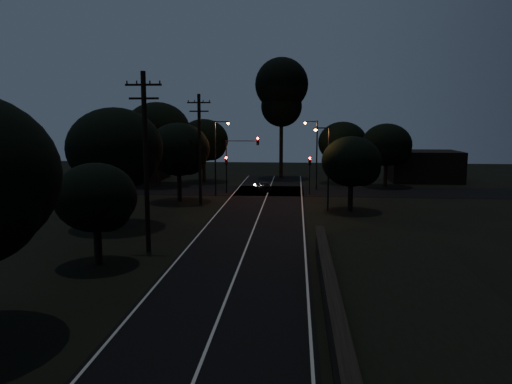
{
  "coord_description": "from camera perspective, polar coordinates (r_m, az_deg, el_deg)",
  "views": [
    {
      "loc": [
        3.14,
        -14.62,
        8.18
      ],
      "look_at": [
        0.0,
        24.0,
        2.5
      ],
      "focal_mm": 35.0,
      "sensor_mm": 36.0,
      "label": 1
    }
  ],
  "objects": [
    {
      "name": "tall_pine",
      "position": [
        69.75,
        2.94,
        11.4
      ],
      "size": [
        7.27,
        7.27,
        16.52
      ],
      "color": "black",
      "rests_on": "ground"
    },
    {
      "name": "car",
      "position": [
        57.18,
        0.84,
        0.66
      ],
      "size": [
        2.33,
        3.44,
        1.09
      ],
      "primitive_type": "imported",
      "rotation": [
        0.0,
        0.0,
        3.5
      ],
      "color": "black",
      "rests_on": "ground"
    },
    {
      "name": "utility_pole_far",
      "position": [
        47.58,
        -6.46,
        5.04
      ],
      "size": [
        2.2,
        0.3,
        10.5
      ],
      "color": "black",
      "rests_on": "ground"
    },
    {
      "name": "ground",
      "position": [
        17.04,
        -6.99,
        -20.41
      ],
      "size": [
        160.0,
        160.0,
        0.0
      ],
      "primitive_type": "plane",
      "color": "black"
    },
    {
      "name": "road_surface",
      "position": [
        46.57,
        0.71,
        -1.76
      ],
      "size": [
        60.0,
        70.0,
        0.03
      ],
      "color": "black",
      "rests_on": "ground"
    },
    {
      "name": "signal_left",
      "position": [
        55.41,
        -3.41,
        2.79
      ],
      "size": [
        0.28,
        0.35,
        4.1
      ],
      "color": "black",
      "rests_on": "ground"
    },
    {
      "name": "streetlight_b",
      "position": [
        58.77,
        6.78,
        4.82
      ],
      "size": [
        1.66,
        0.26,
        8.0
      ],
      "color": "black",
      "rests_on": "ground"
    },
    {
      "name": "tree_far_w",
      "position": [
        62.78,
        -11.01,
        6.8
      ],
      "size": [
        8.04,
        8.04,
        10.25
      ],
      "color": "black",
      "rests_on": "ground"
    },
    {
      "name": "streetlight_a",
      "position": [
        53.41,
        -4.48,
        4.51
      ],
      "size": [
        1.66,
        0.26,
        8.0
      ],
      "color": "black",
      "rests_on": "ground"
    },
    {
      "name": "retaining_wall",
      "position": [
        19.72,
        18.37,
        -14.66
      ],
      "size": [
        6.93,
        26.0,
        1.6
      ],
      "color": "black",
      "rests_on": "ground"
    },
    {
      "name": "signal_right",
      "position": [
        54.89,
        6.16,
        2.7
      ],
      "size": [
        0.28,
        0.35,
        4.1
      ],
      "color": "black",
      "rests_on": "ground"
    },
    {
      "name": "signal_mast",
      "position": [
        55.08,
        -1.68,
        4.34
      ],
      "size": [
        3.7,
        0.35,
        6.25
      ],
      "color": "black",
      "rests_on": "ground"
    },
    {
      "name": "tree_right_a",
      "position": [
        44.96,
        11.09,
        3.29
      ],
      "size": [
        5.27,
        5.27,
        6.7
      ],
      "color": "black",
      "rests_on": "ground"
    },
    {
      "name": "tree_left_c",
      "position": [
        38.92,
        -15.53,
        4.61
      ],
      "size": [
        7.17,
        7.17,
        9.06
      ],
      "color": "black",
      "rests_on": "ground"
    },
    {
      "name": "building_right",
      "position": [
        69.96,
        18.59,
        2.84
      ],
      "size": [
        9.0,
        7.0,
        4.0
      ],
      "primitive_type": "cube",
      "color": "black",
      "rests_on": "ground"
    },
    {
      "name": "tree_far_e",
      "position": [
        62.57,
        14.89,
        5.12
      ],
      "size": [
        6.04,
        6.04,
        7.66
      ],
      "color": "black",
      "rests_on": "ground"
    },
    {
      "name": "building_left",
      "position": [
        70.77,
        -14.48,
        3.23
      ],
      "size": [
        10.0,
        8.0,
        4.4
      ],
      "primitive_type": "cube",
      "color": "black",
      "rests_on": "ground"
    },
    {
      "name": "tree_far_ne",
      "position": [
        64.85,
        10.07,
        5.48
      ],
      "size": [
        6.22,
        6.22,
        7.86
      ],
      "color": "black",
      "rests_on": "ground"
    },
    {
      "name": "tree_far_nw",
      "position": [
        65.64,
        -5.84,
        5.79
      ],
      "size": [
        6.47,
        6.47,
        8.2
      ],
      "color": "black",
      "rests_on": "ground"
    },
    {
      "name": "tree_left_b",
      "position": [
        29.05,
        -17.62,
        -0.82
      ],
      "size": [
        4.56,
        4.56,
        5.8
      ],
      "color": "black",
      "rests_on": "ground"
    },
    {
      "name": "utility_pole_mid",
      "position": [
        31.09,
        -12.49,
        3.64
      ],
      "size": [
        2.2,
        0.3,
        11.0
      ],
      "color": "black",
      "rests_on": "ground"
    },
    {
      "name": "tree_left_d",
      "position": [
        49.92,
        -8.62,
        4.69
      ],
      "size": [
        6.18,
        6.18,
        7.84
      ],
      "color": "black",
      "rests_on": "ground"
    },
    {
      "name": "streetlight_c",
      "position": [
        44.86,
        8.08,
        3.36
      ],
      "size": [
        1.46,
        0.26,
        7.5
      ],
      "color": "black",
      "rests_on": "ground"
    }
  ]
}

